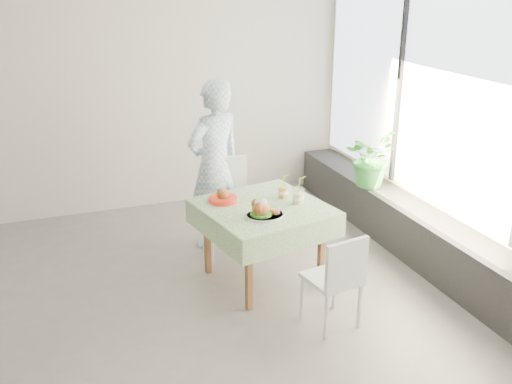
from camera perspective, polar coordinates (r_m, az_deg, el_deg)
name	(u,v)px	position (r m, az deg, el deg)	size (l,w,h in m)	color
floor	(142,317)	(4.96, -11.29, -12.20)	(6.00, 6.00, 0.00)	slate
wall_back	(95,96)	(6.79, -15.82, 9.24)	(6.00, 0.02, 2.80)	silver
wall_front	(237,348)	(2.14, -1.95, -15.28)	(6.00, 0.02, 2.80)	silver
wall_right	(458,123)	(5.60, 19.54, 6.51)	(0.02, 5.00, 2.80)	silver
window_pane	(459,96)	(5.53, 19.61, 9.00)	(0.01, 4.80, 2.18)	#D1E0F9
window_ledge	(427,239)	(5.85, 16.68, -4.57)	(0.40, 4.80, 0.50)	black
cafe_table	(263,234)	(5.21, 0.71, -4.25)	(1.22, 1.22, 0.74)	brown
chair_far	(228,225)	(5.79, -2.79, -3.36)	(0.53, 0.53, 0.97)	white
chair_near	(332,297)	(4.70, 7.60, -10.35)	(0.44, 0.44, 0.81)	white
diner	(215,166)	(5.77, -4.15, 2.65)	(0.64, 0.42, 1.75)	#87B6D8
main_dish	(263,211)	(4.85, 0.70, -1.88)	(0.33, 0.33, 0.17)	white
juice_cup_orange	(283,192)	(5.26, 2.69, 0.02)	(0.09, 0.09, 0.26)	white
juice_cup_lemonade	(298,197)	(5.13, 4.25, -0.47)	(0.11, 0.11, 0.30)	white
second_dish	(223,198)	(5.19, -3.34, -0.58)	(0.26, 0.26, 0.12)	red
potted_plant	(371,157)	(6.33, 11.38, 3.40)	(0.58, 0.50, 0.64)	#287A30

